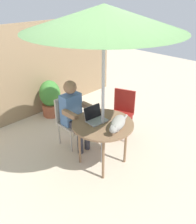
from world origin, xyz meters
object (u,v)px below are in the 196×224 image
person_seated (74,112)px  potted_plant_near_fence (50,98)px  patio_umbrella (104,18)px  cat (118,124)px  patio_table (103,127)px  chair_empty (123,110)px  laptop (95,116)px  chair_occupied (69,117)px

person_seated → potted_plant_near_fence: person_seated is taller
patio_umbrella → person_seated: bearing=90.0°
person_seated → cat: person_seated is taller
patio_table → cat: bearing=-83.4°
chair_empty → cat: size_ratio=1.43×
person_seated → potted_plant_near_fence: (0.39, 1.27, -0.27)m
laptop → chair_occupied: bearing=88.4°
patio_table → potted_plant_near_fence: 1.99m
patio_umbrella → potted_plant_near_fence: bearing=78.8°
chair_occupied → cat: cat is taller
patio_umbrella → chair_occupied: patio_umbrella is taller
person_seated → potted_plant_near_fence: 1.35m
chair_occupied → potted_plant_near_fence: bearing=70.8°
person_seated → laptop: (-0.02, -0.52, 0.12)m
chair_empty → cat: cat is taller
person_seated → patio_umbrella: bearing=-90.0°
patio_table → patio_umbrella: patio_umbrella is taller
laptop → patio_table: bearing=-82.8°
laptop → potted_plant_near_fence: laptop is taller
cat → patio_table: bearing=96.6°
patio_umbrella → potted_plant_near_fence: (0.39, 1.94, -1.80)m
patio_table → chair_occupied: 0.85m
chair_occupied → chair_empty: 1.03m
potted_plant_near_fence → laptop: bearing=-102.8°
laptop → potted_plant_near_fence: 1.87m
patio_table → laptop: 0.20m
potted_plant_near_fence → patio_table: bearing=-101.2°
patio_table → laptop: laptop is taller
laptop → cat: laptop is taller
potted_plant_near_fence → chair_occupied: bearing=-109.2°
person_seated → cat: 0.95m
patio_umbrella → chair_empty: (0.90, 0.33, -1.70)m
laptop → cat: (0.05, -0.41, 0.02)m
patio_table → chair_empty: (0.90, 0.33, -0.16)m
patio_umbrella → chair_occupied: 1.90m
patio_umbrella → potted_plant_near_fence: 2.68m
patio_umbrella → patio_table: bearing=0.0°
patio_table → potted_plant_near_fence: size_ratio=1.15×
chair_occupied → potted_plant_near_fence: (0.39, 1.11, -0.10)m
patio_table → person_seated: bearing=90.0°
cat → person_seated: bearing=91.8°
chair_occupied → chair_empty: size_ratio=1.00×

